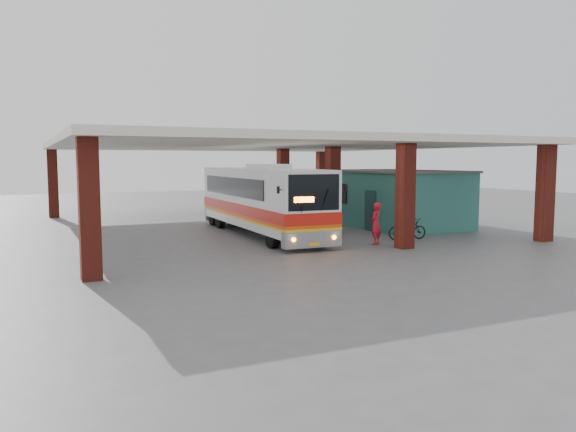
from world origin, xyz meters
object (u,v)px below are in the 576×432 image
Objects in this scene: pedestrian at (376,224)px; red_chair at (319,215)px; coach_bus at (261,200)px; motorcycle at (407,229)px.

pedestrian is 2.57× the size of red_chair.
coach_bus is 7.37m from red_chair.
coach_bus is 6.57× the size of pedestrian.
coach_bus reaches higher than red_chair.
motorcycle is at bearing 162.75° from pedestrian.
red_chair is at bearing 40.08° from coach_bus.
motorcycle is 1.02× the size of pedestrian.
motorcycle is 8.89m from red_chair.
motorcycle is 2.63× the size of red_chair.
motorcycle is (5.45, -4.43, -1.24)m from coach_bus.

